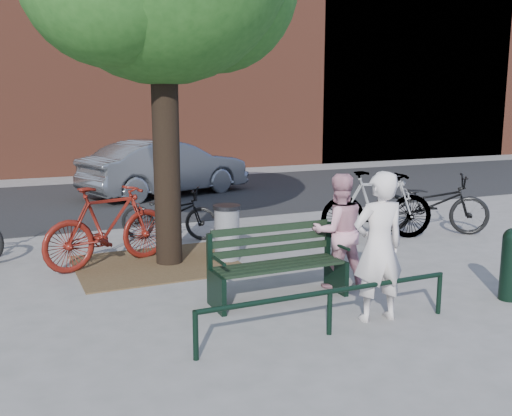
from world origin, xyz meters
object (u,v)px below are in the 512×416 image
parked_car (166,168)px  park_bench (276,262)px  bollard (511,262)px  person_right (338,231)px  litter_bin (227,233)px  bicycle_c (170,214)px  person_left (379,247)px

parked_car → park_bench: bearing=155.7°
bollard → person_right: bearing=141.8°
litter_bin → bicycle_c: bearing=103.8°
person_right → litter_bin: 2.07m
park_bench → person_left: 1.39m
litter_bin → bicycle_c: 1.80m
bollard → litter_bin: size_ratio=1.04×
bicycle_c → litter_bin: bearing=-136.7°
person_left → litter_bin: 3.14m
parked_car → person_left: bearing=160.6°
park_bench → person_left: size_ratio=1.01×
bollard → parked_car: (-1.68, 9.90, 0.25)m
person_left → person_right: person_left is taller
bicycle_c → parked_car: size_ratio=0.40×
person_left → bollard: 1.97m
litter_bin → parked_car: (0.89, 6.72, 0.30)m
person_left → bicycle_c: (-1.06, 4.80, -0.39)m
bollard → bicycle_c: 5.77m
person_right → bollard: (1.70, -1.34, -0.28)m
person_left → bicycle_c: bearing=-71.3°
bollard → person_left: bearing=176.0°
person_left → bollard: person_left is taller
person_left → person_right: bearing=-94.7°
park_bench → bicycle_c: 3.69m
person_left → bollard: size_ratio=1.86×
park_bench → litter_bin: (0.08, 1.92, -0.03)m
person_right → litter_bin: person_right is taller
person_left → litter_bin: person_left is taller
bicycle_c → park_bench: bearing=-145.1°
person_left → parked_car: (0.25, 9.77, -0.11)m
person_left → parked_car: person_left is taller
person_right → parked_car: bearing=-80.5°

